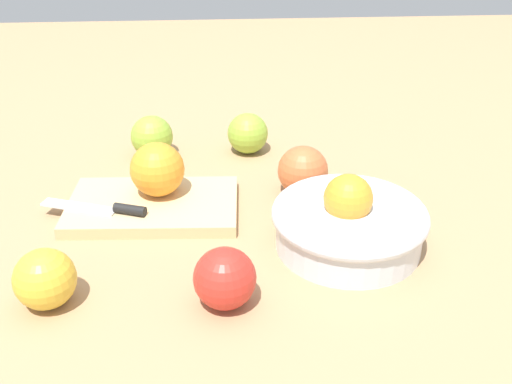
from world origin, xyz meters
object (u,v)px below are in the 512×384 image
Objects in this scene: orange_on_board at (157,169)px; apple_front_left at (303,171)px; bowl at (349,223)px; knife at (108,208)px; cutting_board at (153,206)px; apple_back_right_2 at (225,278)px; apple_front_right at (152,137)px; apple_front_center at (248,133)px; apple_back_right at (45,279)px.

orange_on_board is 0.21m from apple_front_left.
bowl reaches higher than apple_front_left.
bowl is at bearing 165.52° from knife.
apple_back_right_2 reaches higher than cutting_board.
bowl is 0.40m from apple_front_right.
apple_front_right is (0.27, -0.29, 0.00)m from bowl.
apple_front_right is at bearing -82.10° from orange_on_board.
cutting_board is at bearing -22.19° from bowl.
apple_front_left reaches higher than apple_front_center.
cutting_board is at bearing -158.05° from knife.
bowl is 0.33m from knife.
orange_on_board is 1.03× the size of apple_front_left.
bowl is 1.31× the size of knife.
apple_front_right is at bearing -102.49° from apple_back_right.
knife is 2.20× the size of apple_front_center.
cutting_board is 3.45× the size of apple_front_center.
apple_front_right reaches higher than knife.
apple_front_right and apple_back_right_2 have the same top height.
apple_front_center is 0.41m from apple_back_right_2.
orange_on_board reaches higher than apple_front_right.
orange_on_board is (0.25, -0.13, 0.02)m from bowl.
cutting_board is 3.38× the size of apple_front_right.
apple_front_left is 1.08× the size of apple_back_right.
knife is 0.30m from apple_front_center.
apple_front_left is 0.17m from apple_front_center.
apple_back_right is 1.00× the size of apple_front_center.
bowl is 2.65× the size of apple_front_left.
bowl is 0.83× the size of cutting_board.
apple_front_right is (0.16, 0.00, 0.00)m from apple_front_center.
apple_front_center is at bearing -133.58° from knife.
apple_back_right is (0.36, 0.09, -0.00)m from bowl.
apple_front_center is (-0.14, -0.17, -0.02)m from orange_on_board.
apple_front_left is at bearing -74.84° from bowl.
knife is (0.07, 0.04, -0.03)m from orange_on_board.
apple_back_right_2 is (0.16, 0.11, 0.00)m from bowl.
bowl is 0.37m from apple_back_right.
orange_on_board reaches higher than cutting_board.
orange_on_board is at bearing -110.84° from cutting_board.
orange_on_board is at bearing -68.93° from apple_back_right_2.
knife is at bearing 33.98° from orange_on_board.
bowl is 2.56× the size of orange_on_board.
cutting_board is 3.44× the size of apple_back_right.
cutting_board is 0.19m from apple_front_right.
bowl reaches higher than apple_front_center.
apple_front_right is (0.23, -0.15, -0.00)m from apple_front_left.
apple_front_center is at bearing -96.81° from apple_back_right_2.
knife is at bearing 12.76° from apple_front_left.
bowl is 2.87× the size of apple_back_right.
apple_back_right is at bearing 14.54° from bowl.
apple_back_right is 0.20m from apple_back_right_2.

